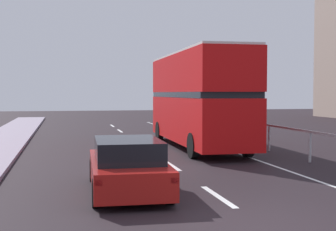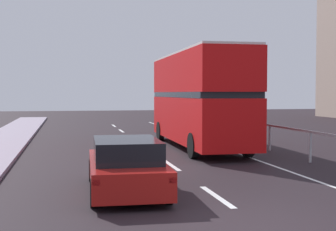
{
  "view_description": "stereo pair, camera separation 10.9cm",
  "coord_description": "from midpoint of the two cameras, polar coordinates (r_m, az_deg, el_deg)",
  "views": [
    {
      "loc": [
        -3.68,
        -8.34,
        2.53
      ],
      "look_at": [
        0.04,
        8.38,
        1.71
      ],
      "focal_mm": 50.48,
      "sensor_mm": 36.0,
      "label": 1
    },
    {
      "loc": [
        -3.57,
        -8.36,
        2.53
      ],
      "look_at": [
        0.04,
        8.38,
        1.71
      ],
      "focal_mm": 50.48,
      "sensor_mm": 36.0,
      "label": 2
    }
  ],
  "objects": [
    {
      "name": "bridge_side_railing",
      "position": [
        19.48,
        14.12,
        -2.04
      ],
      "size": [
        0.1,
        42.0,
        1.16
      ],
      "color": "#ABA8AD",
      "rests_on": "ground"
    },
    {
      "name": "lane_paint_markings",
      "position": [
        17.95,
        6.21,
        -5.38
      ],
      "size": [
        3.58,
        46.0,
        0.01
      ],
      "color": "silver",
      "rests_on": "ground"
    },
    {
      "name": "hatchback_car_near",
      "position": [
        12.16,
        -5.2,
        -6.12
      ],
      "size": [
        1.99,
        4.59,
        1.37
      ],
      "rotation": [
        0.0,
        0.0,
        -0.04
      ],
      "color": "#9F1613",
      "rests_on": "ground"
    },
    {
      "name": "double_decker_bus_red",
      "position": [
        21.74,
        3.45,
        2.21
      ],
      "size": [
        2.61,
        10.09,
        4.36
      ],
      "rotation": [
        0.0,
        0.0,
        -0.01
      ],
      "color": "red",
      "rests_on": "ground"
    },
    {
      "name": "ground_plane",
      "position": [
        9.46,
        10.82,
        -13.15
      ],
      "size": [
        73.96,
        120.0,
        0.1
      ],
      "primitive_type": "cube",
      "color": "black"
    }
  ]
}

